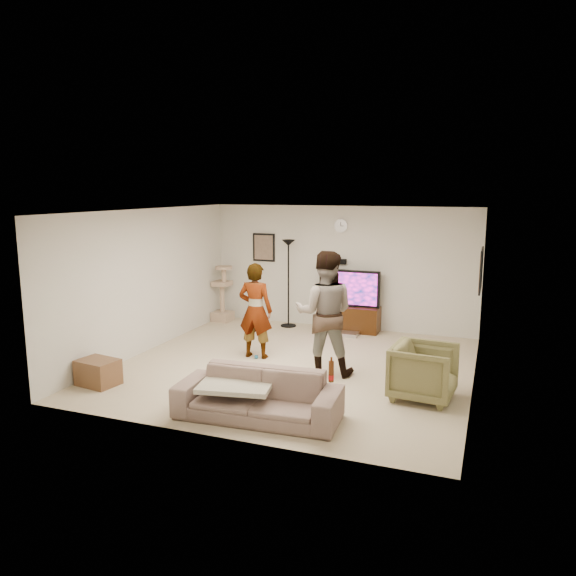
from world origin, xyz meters
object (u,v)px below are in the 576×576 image
(tv_stand, at_px, (349,318))
(side_table, at_px, (98,372))
(armchair, at_px, (424,372))
(cat_tree, at_px, (222,293))
(floor_lamp, at_px, (288,284))
(person_right, at_px, (325,313))
(sofa, at_px, (258,395))
(beer_bottle, at_px, (331,372))
(tv, at_px, (349,288))
(person_left, at_px, (255,311))

(tv_stand, height_order, side_table, tv_stand)
(armchair, bearing_deg, cat_tree, 62.11)
(floor_lamp, distance_m, person_right, 3.03)
(floor_lamp, relative_size, side_table, 3.18)
(sofa, bearing_deg, beer_bottle, -3.50)
(tv, distance_m, person_left, 2.51)
(side_table, bearing_deg, floor_lamp, 72.00)
(cat_tree, bearing_deg, sofa, -57.76)
(beer_bottle, bearing_deg, tv_stand, 101.88)
(person_left, bearing_deg, sofa, 112.31)
(cat_tree, bearing_deg, armchair, -33.25)
(tv_stand, relative_size, floor_lamp, 0.68)
(beer_bottle, bearing_deg, sofa, 180.00)
(floor_lamp, relative_size, armchair, 2.15)
(armchair, bearing_deg, floor_lamp, 50.64)
(tv, height_order, floor_lamp, floor_lamp)
(cat_tree, relative_size, side_table, 2.15)
(person_right, relative_size, sofa, 0.94)
(tv, bearing_deg, cat_tree, -176.98)
(floor_lamp, distance_m, cat_tree, 1.54)
(tv_stand, relative_size, sofa, 0.60)
(tv, height_order, sofa, tv)
(tv_stand, distance_m, armchair, 3.71)
(person_left, height_order, side_table, person_left)
(tv_stand, distance_m, sofa, 4.60)
(tv, bearing_deg, person_right, -83.65)
(tv, xyz_separation_m, armchair, (1.87, -3.20, -0.50))
(person_left, distance_m, sofa, 2.60)
(tv_stand, bearing_deg, person_left, -114.51)
(tv_stand, xyz_separation_m, armchair, (1.87, -3.20, 0.13))
(person_left, bearing_deg, beer_bottle, 128.58)
(armchair, bearing_deg, person_left, 77.83)
(beer_bottle, bearing_deg, tv, 101.88)
(floor_lamp, relative_size, beer_bottle, 7.22)
(sofa, distance_m, beer_bottle, 1.04)
(person_left, bearing_deg, cat_tree, -53.04)
(tv, xyz_separation_m, person_right, (0.30, -2.67, 0.08))
(floor_lamp, distance_m, beer_bottle, 5.04)
(tv_stand, xyz_separation_m, beer_bottle, (0.97, -4.60, 0.47))
(tv, height_order, side_table, tv)
(cat_tree, bearing_deg, person_left, -50.73)
(floor_lamp, height_order, armchair, floor_lamp)
(beer_bottle, bearing_deg, person_left, 130.90)
(tv_stand, height_order, sofa, sofa)
(floor_lamp, height_order, person_right, person_right)
(cat_tree, bearing_deg, side_table, -88.22)
(tv, height_order, beer_bottle, tv)
(tv, height_order, armchair, tv)
(floor_lamp, height_order, beer_bottle, floor_lamp)
(armchair, bearing_deg, person_right, 76.85)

